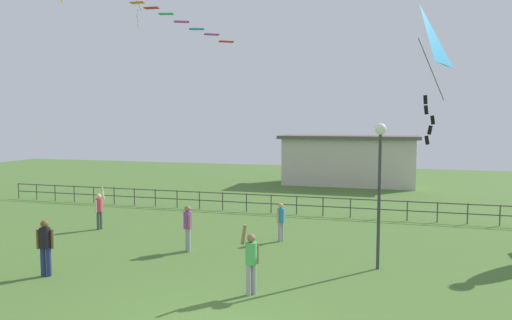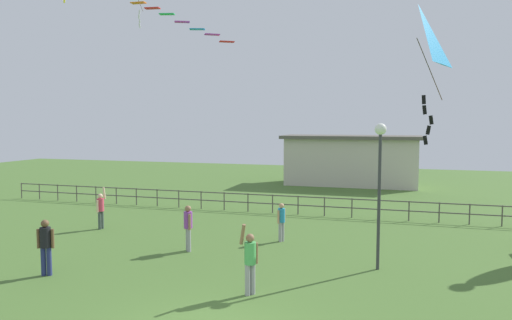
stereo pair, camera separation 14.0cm
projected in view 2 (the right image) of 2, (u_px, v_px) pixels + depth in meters
The scene contains 9 objects.
lamppost at pixel (380, 164), 14.34m from camera, with size 0.36×0.36×4.60m.
person_0 at pixel (188, 225), 16.59m from camera, with size 0.35×0.41×1.66m.
person_1 at pixel (46, 244), 13.94m from camera, with size 0.50×0.32×1.71m.
person_2 at pixel (250, 259), 12.38m from camera, with size 0.46×0.45×1.96m.
person_3 at pixel (281, 220), 17.96m from camera, with size 0.28×0.42×1.50m.
person_4 at pixel (101, 208), 20.06m from camera, with size 0.30×0.47×1.82m.
kite_4 at pixel (417, 41), 10.10m from camera, with size 1.01×1.21×3.02m.
waterfront_railing at pixel (309, 203), 23.10m from camera, with size 36.06×0.06×0.95m.
pavilion_building at pixel (351, 160), 34.18m from camera, with size 9.96×4.09×3.66m.
Camera 2 is at (3.78, -8.64, 4.62)m, focal length 32.50 mm.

